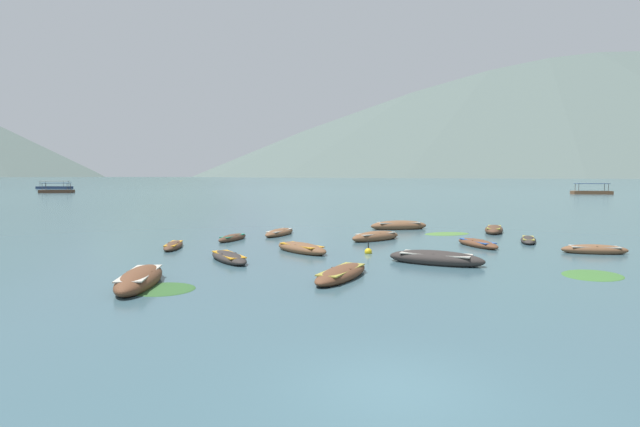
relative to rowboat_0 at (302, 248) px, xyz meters
The scene contains 25 objects.
ground_plane 1482.49m from the rowboat_0, 89.94° to the left, with size 6000.00×6000.00×0.00m, color #385660.
mountain_1 1792.19m from the rowboat_0, 107.78° to the left, with size 1072.38×1072.38×376.27m, color #56665B.
mountain_2 1622.79m from the rowboat_0, 86.88° to the left, with size 737.42×737.42×269.94m, color slate.
mountain_3 1627.46m from the rowboat_0, 63.87° to the left, with size 2055.80×2055.80×478.41m, color #4C5B56.
rowboat_0 is the anchor object (origin of this frame).
rowboat_1 7.41m from the rowboat_0, 31.76° to the right, with size 4.67×3.51×0.78m.
rowboat_2 15.73m from the rowboat_0, ahead, with size 3.52×1.76×0.59m.
rowboat_3 10.50m from the rowboat_0, ahead, with size 1.95×3.73×0.53m.
rowboat_4 6.76m from the rowboat_0, 44.26° to the left, with size 3.94×3.34×0.73m.
rowboat_5 7.17m from the rowboat_0, 77.85° to the right, with size 3.14×4.36×0.60m.
rowboat_6 4.45m from the rowboat_0, 143.83° to the right, with size 2.73×3.92×0.53m.
rowboat_7 16.53m from the rowboat_0, 31.02° to the left, with size 2.70×3.97×0.65m.
rowboat_8 7.51m from the rowboat_0, 166.43° to the left, with size 0.92×3.29×0.46m.
rowboat_9 6.70m from the rowboat_0, 130.51° to the left, with size 1.99×3.17×0.49m.
rowboat_10 13.51m from the rowboat_0, 55.28° to the left, with size 4.61×2.03×0.84m.
rowboat_11 7.85m from the rowboat_0, 100.42° to the left, with size 2.54×3.94×0.56m.
rowboat_12 14.57m from the rowboat_0, 12.84° to the left, with size 2.14×3.32×0.43m.
rowboat_13 10.13m from the rowboat_0, 128.05° to the right, with size 1.57×4.60×0.81m.
ferry_0 101.04m from the rowboat_0, 50.57° to the left, with size 8.30×4.05×2.54m.
ferry_1 146.87m from the rowboat_0, 119.67° to the left, with size 10.44×4.96×2.54m.
ferry_2 107.57m from the rowboat_0, 121.13° to the left, with size 7.36×3.47×2.54m.
mooring_buoy 3.62m from the rowboat_0, 10.44° to the right, with size 0.40×0.40×0.81m.
weed_patch_0 10.08m from the rowboat_0, 121.40° to the right, with size 2.27×2.43×0.14m, color #2D5628.
weed_patch_1 13.92m from the rowboat_0, 30.02° to the right, with size 2.30×2.71×0.14m, color #38662D.
weed_patch_2 13.04m from the rowboat_0, 36.66° to the left, with size 3.37×2.00×0.14m, color #477033.
Camera 1 is at (-1.98, -9.36, 4.19)m, focal length 27.97 mm.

